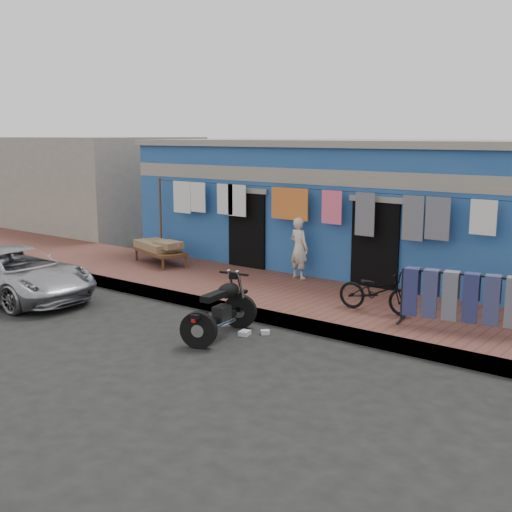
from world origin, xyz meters
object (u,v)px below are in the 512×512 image
at_px(charpoy, 160,252).
at_px(bicycle, 377,287).
at_px(motorcycle, 220,308).
at_px(seated_person, 299,248).
at_px(car, 15,273).
at_px(jeans_rack, 461,300).

bearing_deg(charpoy, bicycle, -6.33).
bearing_deg(motorcycle, seated_person, 95.58).
relative_size(car, jeans_rack, 1.89).
height_order(bicycle, motorcycle, bicycle).
bearing_deg(car, jeans_rack, -72.61).
bearing_deg(charpoy, jeans_rack, -5.66).
distance_m(car, charpoy, 3.75).
xyz_separation_m(seated_person, bicycle, (2.73, -1.48, -0.22)).
height_order(bicycle, jeans_rack, jeans_rack).
bearing_deg(bicycle, jeans_rack, -97.11).
xyz_separation_m(car, jeans_rack, (8.67, 2.90, 0.18)).
relative_size(bicycle, motorcycle, 0.86).
bearing_deg(car, bicycle, -68.24).
bearing_deg(seated_person, bicycle, 163.37).
xyz_separation_m(car, charpoy, (0.61, 3.70, -0.02)).
distance_m(seated_person, motorcycle, 3.96).
bearing_deg(bicycle, motorcycle, 138.50).
bearing_deg(jeans_rack, bicycle, 177.09).
bearing_deg(seated_person, car, 57.53).
relative_size(seated_person, motorcycle, 0.81).
height_order(seated_person, motorcycle, seated_person).
xyz_separation_m(bicycle, charpoy, (-6.46, 0.72, -0.19)).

